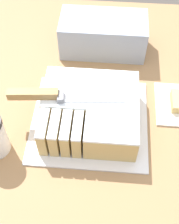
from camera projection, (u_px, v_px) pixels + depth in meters
countertop at (87, 189)px, 1.23m from camera, size 1.40×1.10×0.94m
cake_board at (90, 122)px, 0.84m from camera, size 0.31×0.29×0.01m
cake at (91, 111)px, 0.80m from camera, size 0.24×0.23×0.09m
knife at (46, 96)px, 0.77m from camera, size 0.30×0.05×0.02m
storage_box at (103, 35)px, 0.97m from camera, size 0.26×0.13×0.11m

